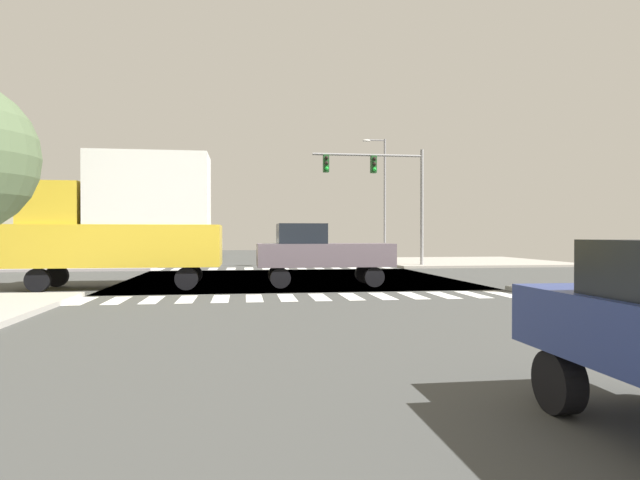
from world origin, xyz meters
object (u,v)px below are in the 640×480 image
(traffic_signal_mast, at_px, (381,180))
(box_truck_leading_1, at_px, (126,217))
(street_lamp, at_px, (382,189))
(pickup_nearside_1, at_px, (320,252))
(suv_crossing_1, at_px, (198,243))
(pickup_queued_2, at_px, (210,242))

(traffic_signal_mast, bearing_deg, box_truck_leading_1, -138.33)
(street_lamp, bearing_deg, box_truck_leading_1, -127.50)
(pickup_nearside_1, bearing_deg, suv_crossing_1, 19.75)
(suv_crossing_1, relative_size, box_truck_leading_1, 0.64)
(street_lamp, relative_size, suv_crossing_1, 1.96)
(traffic_signal_mast, bearing_deg, suv_crossing_1, 154.73)
(street_lamp, xyz_separation_m, box_truck_leading_1, (-14.38, -18.73, -2.75))
(traffic_signal_mast, bearing_deg, pickup_nearside_1, -115.56)
(traffic_signal_mast, relative_size, street_lamp, 0.78)
(traffic_signal_mast, relative_size, suv_crossing_1, 1.53)
(traffic_signal_mast, distance_m, pickup_nearside_1, 12.75)
(street_lamp, xyz_separation_m, suv_crossing_1, (-13.11, -2.57, -3.92))
(traffic_signal_mast, height_order, pickup_nearside_1, traffic_signal_mast)
(pickup_queued_2, bearing_deg, suv_crossing_1, 90.00)
(pickup_nearside_1, bearing_deg, traffic_signal_mast, -25.56)
(street_lamp, bearing_deg, pickup_nearside_1, -111.31)
(pickup_nearside_1, bearing_deg, pickup_queued_2, 11.37)
(street_lamp, bearing_deg, suv_crossing_1, -168.92)
(suv_crossing_1, bearing_deg, box_truck_leading_1, 85.53)
(street_lamp, relative_size, pickup_queued_2, 1.77)
(traffic_signal_mast, xyz_separation_m, pickup_nearside_1, (-5.24, -10.95, -3.91))
(suv_crossing_1, bearing_deg, pickup_nearside_1, 109.75)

